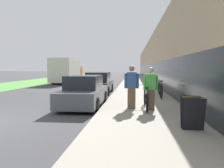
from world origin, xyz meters
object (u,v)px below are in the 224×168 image
Objects in this scene: person_rider at (151,89)px; sandwich_board_sign at (192,113)px; parked_sedan_curbside at (84,92)px; moving_truck at (67,71)px; tandem_bicycle at (146,99)px; bike_rack_hoop at (161,89)px; cruiser_bike_nearest at (160,89)px; person_bystander at (132,87)px; vintage_roadster_curbside at (98,84)px.

person_rider reaches higher than sandwich_board_sign.
moving_truck is at bearing 110.25° from parked_sedan_curbside.
bike_rack_hoop is at bearing 71.31° from tandem_bicycle.
cruiser_bike_nearest is (0.09, 1.16, -0.12)m from bike_rack_hoop.
person_rider is 4.50m from cruiser_bike_nearest.
person_bystander is 0.28× the size of moving_truck.
bike_rack_hoop is (0.83, 3.22, -0.33)m from person_rider.
vintage_roadster_curbside reaches higher than cruiser_bike_nearest.
person_bystander is 0.41× the size of parked_sedan_curbside.
cruiser_bike_nearest is at bearing 75.16° from tandem_bicycle.
sandwich_board_sign is 0.21× the size of vintage_roadster_curbside.
moving_truck is at bearing 118.96° from vintage_roadster_curbside.
bike_rack_hoop is 15.97m from moving_truck.
person_rider is 18.27m from moving_truck.
parked_sedan_curbside is 5.24m from vintage_roadster_curbside.
vintage_roadster_curbside reaches higher than parked_sedan_curbside.
moving_truck reaches higher than person_rider.
tandem_bicycle is 1.35× the size of person_bystander.
person_rider is 0.26× the size of moving_truck.
sandwich_board_sign is at bearing -63.58° from moving_truck.
parked_sedan_curbside is (-2.82, 1.09, 0.13)m from tandem_bicycle.
person_bystander is at bearing -69.34° from vintage_roadster_curbside.
person_bystander is 0.95× the size of cruiser_bike_nearest.
sandwich_board_sign is at bearing -90.01° from cruiser_bike_nearest.
moving_truck is at bearing 117.52° from tandem_bicycle.
person_bystander is (-0.59, -0.04, 0.49)m from tandem_bicycle.
parked_sedan_curbside reaches higher than bike_rack_hoop.
person_bystander is 1.96× the size of sandwich_board_sign.
person_bystander reaches higher than sandwich_board_sign.
cruiser_bike_nearest is at bearing 37.58° from parked_sedan_curbside.
person_rider is at bearing -24.78° from parked_sedan_curbside.
person_bystander is 4.48m from cruiser_bike_nearest.
tandem_bicycle is at bearing -62.48° from moving_truck.
parked_sedan_curbside is 0.67× the size of moving_truck.
sandwich_board_sign is at bearing -60.23° from person_bystander.
moving_truck is (-9.37, 18.85, 0.87)m from sandwich_board_sign.
vintage_roadster_curbside is at bearing 110.66° from person_bystander.
bike_rack_hoop is 5.89m from sandwich_board_sign.
person_rider is at bearing -104.38° from bike_rack_hoop.
moving_truck is (-7.70, 15.94, 0.43)m from person_bystander.
tandem_bicycle is 3.10m from bike_rack_hoop.
tandem_bicycle is at bearing 3.42° from person_bystander.
vintage_roadster_curbside reaches higher than sandwich_board_sign.
person_bystander is 0.41× the size of vintage_roadster_curbside.
tandem_bicycle is 2.65× the size of sandwich_board_sign.
person_rider is at bearing -18.61° from person_bystander.
moving_truck reaches higher than vintage_roadster_curbside.
tandem_bicycle is 2.83× the size of bike_rack_hoop.
sandwich_board_sign is 0.21× the size of parked_sedan_curbside.
vintage_roadster_curbside is (-4.07, 9.28, 0.09)m from sandwich_board_sign.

